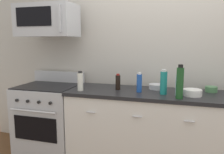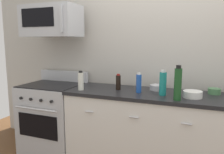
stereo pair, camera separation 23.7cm
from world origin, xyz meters
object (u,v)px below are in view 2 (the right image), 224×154
object	(u,v)px
bottle_wine_green	(178,84)
bowl_green_glaze	(214,91)
microwave	(51,21)
range_oven	(53,117)
bottle_vinegar_white	(81,81)
bottle_water_clear	(178,86)
bowl_steel_prep	(158,87)
bottle_soy_sauce_dark	(118,82)
bottle_sparkling_teal	(163,83)
bottle_soda_blue	(139,83)
bowl_white_ceramic	(193,94)

from	to	relation	value
bottle_wine_green	bowl_green_glaze	distance (m)	0.56
microwave	bottle_wine_green	bearing A→B (deg)	-9.48
range_oven	bowl_green_glaze	world-z (taller)	range_oven
bottle_vinegar_white	bottle_water_clear	distance (m)	1.10
bottle_wine_green	bowl_steel_prep	xyz separation A→B (m)	(-0.26, 0.39, -0.13)
bottle_wine_green	bottle_vinegar_white	bearing A→B (deg)	176.58
bowl_steel_prep	microwave	bearing A→B (deg)	-175.02
bottle_soy_sauce_dark	bowl_green_glaze	bearing A→B (deg)	9.32
microwave	bottle_water_clear	size ratio (longest dim) A/B	3.08
bottle_vinegar_white	bottle_sparkling_teal	size ratio (longest dim) A/B	0.84
bottle_sparkling_teal	bowl_green_glaze	xyz separation A→B (m)	(0.52, 0.26, -0.10)
bottle_wine_green	bowl_steel_prep	bearing A→B (deg)	123.33
bottle_vinegar_white	bowl_steel_prep	distance (m)	0.92
bottle_sparkling_teal	microwave	bearing A→B (deg)	175.23
bottle_vinegar_white	bottle_soda_blue	world-z (taller)	bottle_vinegar_white
bottle_vinegar_white	microwave	bearing A→B (deg)	158.65
bottle_water_clear	bowl_steel_prep	bearing A→B (deg)	131.73
bottle_wine_green	bottle_soda_blue	distance (m)	0.48
microwave	bottle_soy_sauce_dark	bearing A→B (deg)	-2.05
bottle_water_clear	range_oven	bearing A→B (deg)	175.93
microwave	bottle_sparkling_teal	world-z (taller)	microwave
bowl_white_ceramic	bowl_green_glaze	size ratio (longest dim) A/B	1.45
microwave	bottle_soy_sauce_dark	xyz separation A→B (m)	(0.94, -0.03, -0.74)
bottle_soy_sauce_dark	bottle_sparkling_teal	bearing A→B (deg)	-9.48
bottle_sparkling_teal	bottle_soda_blue	world-z (taller)	bottle_sparkling_teal
bottle_water_clear	bottle_sparkling_teal	world-z (taller)	bottle_sparkling_teal
bottle_soda_blue	bowl_white_ceramic	distance (m)	0.58
range_oven	bowl_steel_prep	distance (m)	1.47
bottle_wine_green	bottle_soda_blue	world-z (taller)	bottle_wine_green
microwave	bottle_sparkling_teal	xyz separation A→B (m)	(1.48, -0.12, -0.70)
bottle_vinegar_white	bottle_wine_green	distance (m)	1.11
bottle_soy_sauce_dark	bowl_white_ceramic	bearing A→B (deg)	-5.27
bottle_vinegar_white	bowl_white_ceramic	bearing A→B (deg)	4.43
bottle_water_clear	bowl_white_ceramic	distance (m)	0.17
bottle_soy_sauce_dark	bottle_wine_green	xyz separation A→B (m)	(0.70, -0.24, 0.07)
range_oven	bottle_soda_blue	size ratio (longest dim) A/B	4.77
range_oven	bowl_green_glaze	bearing A→B (deg)	5.28
bottle_water_clear	bottle_wine_green	distance (m)	0.12
bottle_soy_sauce_dark	bottle_wine_green	distance (m)	0.75
bottle_soy_sauce_dark	bottle_vinegar_white	size ratio (longest dim) A/B	0.83
bottle_vinegar_white	bottle_water_clear	bearing A→B (deg)	2.42
range_oven	bowl_green_glaze	xyz separation A→B (m)	(2.00, 0.18, 0.48)
range_oven	bottle_water_clear	world-z (taller)	bottle_water_clear
bottle_soy_sauce_dark	bowl_steel_prep	world-z (taller)	bottle_soy_sauce_dark
range_oven	bowl_steel_prep	bearing A→B (deg)	6.82
bottle_soy_sauce_dark	bottle_vinegar_white	bearing A→B (deg)	-156.95
range_oven	bottle_vinegar_white	world-z (taller)	bottle_vinegar_white
microwave	bottle_vinegar_white	xyz separation A→B (m)	(0.53, -0.21, -0.72)
bottle_water_clear	bottle_soda_blue	xyz separation A→B (m)	(-0.43, 0.07, -0.01)
microwave	bowl_green_glaze	distance (m)	2.15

